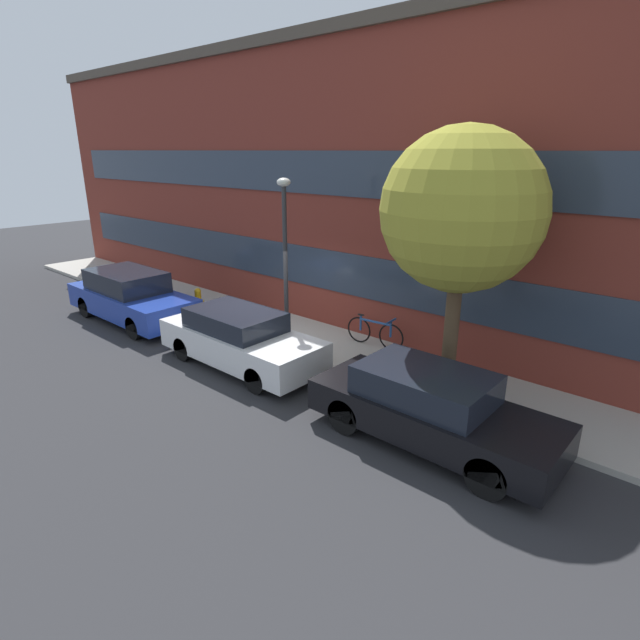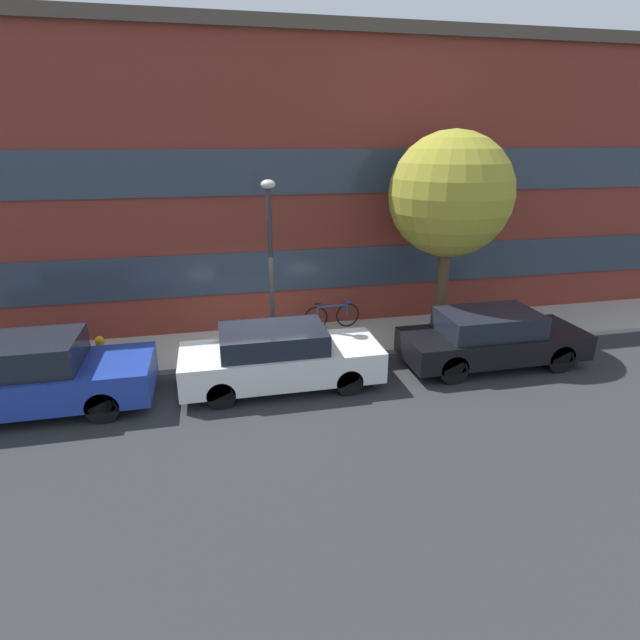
% 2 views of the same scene
% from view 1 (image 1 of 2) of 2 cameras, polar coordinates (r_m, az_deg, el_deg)
% --- Properties ---
extents(ground_plane, '(56.00, 56.00, 0.00)m').
position_cam_1_polar(ground_plane, '(12.71, -6.03, -3.39)').
color(ground_plane, '#2B2B2D').
extents(sidewalk_strip, '(28.00, 2.25, 0.12)m').
position_cam_1_polar(sidewalk_strip, '(13.42, -2.52, -1.81)').
color(sidewalk_strip, '#A8A399').
rests_on(sidewalk_strip, ground_plane).
extents(rowhouse_facade, '(28.00, 1.02, 7.69)m').
position_cam_1_polar(rowhouse_facade, '(13.76, 1.92, 14.94)').
color(rowhouse_facade, maroon).
rests_on(rowhouse_facade, ground_plane).
extents(parked_car_blue, '(4.57, 1.72, 1.48)m').
position_cam_1_polar(parked_car_blue, '(15.60, -20.81, 2.51)').
color(parked_car_blue, '#1E3899').
rests_on(parked_car_blue, ground_plane).
extents(parked_car_white, '(4.20, 1.61, 1.32)m').
position_cam_1_polar(parked_car_white, '(11.67, -9.15, -2.12)').
color(parked_car_white, silver).
rests_on(parked_car_white, ground_plane).
extents(parked_car_black, '(4.23, 1.60, 1.32)m').
position_cam_1_polar(parked_car_black, '(8.75, 12.45, -9.76)').
color(parked_car_black, black).
rests_on(parked_car_black, ground_plane).
extents(fire_hydrant, '(0.49, 0.27, 0.73)m').
position_cam_1_polar(fire_hydrant, '(15.58, -13.73, 2.27)').
color(fire_hydrant, gold).
rests_on(fire_hydrant, sidewalk_strip).
extents(bicycle, '(1.59, 0.44, 0.77)m').
position_cam_1_polar(bicycle, '(12.49, 6.30, -1.32)').
color(bicycle, black).
rests_on(bicycle, sidewalk_strip).
extents(street_tree, '(2.96, 2.96, 5.12)m').
position_cam_1_polar(street_tree, '(9.47, 15.91, 11.81)').
color(street_tree, brown).
rests_on(street_tree, sidewalk_strip).
extents(lamp_post, '(0.32, 0.32, 4.07)m').
position_cam_1_polar(lamp_post, '(12.05, -4.02, 8.70)').
color(lamp_post, '#2D2D30').
rests_on(lamp_post, sidewalk_strip).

